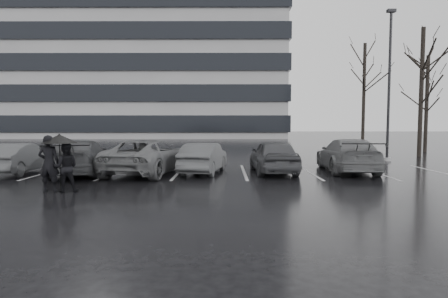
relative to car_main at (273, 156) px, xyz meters
The scene contains 16 objects.
ground 3.04m from the car_main, 128.43° to the right, with size 160.00×160.00×0.00m, color black.
office_building 53.30m from the car_main, 117.56° to the left, with size 61.00×26.00×29.00m.
car_main is the anchor object (origin of this frame).
car_west_a 2.96m from the car_main, behind, with size 1.34×3.83×1.26m, color #2B2B2D.
car_west_b 5.31m from the car_main, behind, with size 2.38×5.15×1.43m, color #464749.
car_west_c 8.03m from the car_main, behind, with size 1.98×4.87×1.41m, color black.
car_west_d 10.69m from the car_main, behind, with size 1.34×3.83×1.26m, color #2B2B2D.
car_east 3.28m from the car_main, ahead, with size 2.01×4.93×1.43m, color #464749.
pedestrian_left 8.68m from the car_main, 149.20° to the right, with size 0.64×0.42×1.75m, color black.
pedestrian_right 8.25m from the car_main, 147.41° to the right, with size 0.73×0.57×1.51m, color black.
umbrella 8.43m from the car_main, 148.70° to the right, with size 1.05×1.05×1.79m.
lamp_post 9.09m from the car_main, 35.46° to the left, with size 0.45×0.45×8.27m.
stall_stripes 2.74m from the car_main, behind, with size 19.72×5.00×0.00m.
tree_east 13.16m from the car_main, 37.09° to the left, with size 0.26×0.26×8.00m, color black.
tree_ne 17.45m from the car_main, 42.70° to the left, with size 0.26×0.26×7.00m, color black.
tree_north 17.66m from the car_main, 58.04° to the left, with size 0.26×0.26×8.50m, color black.
Camera 1 is at (-0.20, -13.51, 2.11)m, focal length 30.00 mm.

